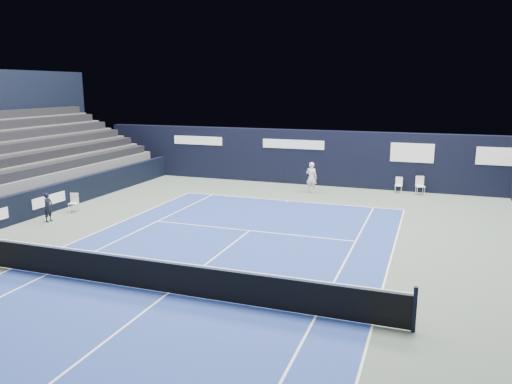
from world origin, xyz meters
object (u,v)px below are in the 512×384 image
(folding_chair_back_b, at_px, (420,184))
(tennis_player, at_px, (311,177))
(line_judge_chair, at_px, (74,201))
(tennis_net, at_px, (167,276))
(folding_chair_back_a, at_px, (399,182))

(folding_chair_back_b, relative_size, tennis_player, 0.59)
(folding_chair_back_b, distance_m, tennis_player, 5.63)
(folding_chair_back_b, relative_size, line_judge_chair, 1.15)
(tennis_net, height_order, tennis_player, tennis_player)
(line_judge_chair, bearing_deg, folding_chair_back_a, 16.74)
(folding_chair_back_a, height_order, folding_chair_back_b, folding_chair_back_b)
(folding_chair_back_b, distance_m, line_judge_chair, 17.10)
(folding_chair_back_a, bearing_deg, folding_chair_back_b, -8.01)
(tennis_player, bearing_deg, folding_chair_back_a, 21.03)
(folding_chair_back_a, xyz_separation_m, line_judge_chair, (-13.46, -9.21, -0.07))
(line_judge_chair, bearing_deg, tennis_net, -55.51)
(line_judge_chair, distance_m, tennis_player, 11.83)
(tennis_player, bearing_deg, line_judge_chair, -140.38)
(folding_chair_back_a, height_order, tennis_player, tennis_player)
(folding_chair_back_a, relative_size, tennis_player, 0.51)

